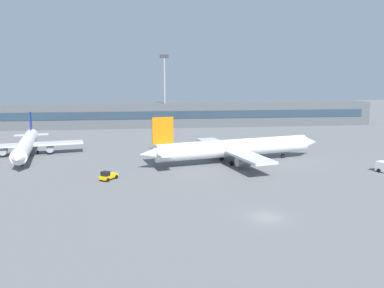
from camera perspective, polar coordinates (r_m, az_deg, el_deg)
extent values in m
plane|color=slate|center=(89.74, 3.36, -1.81)|extent=(400.00, 400.00, 0.00)
cube|color=#4C5156|center=(143.44, -0.56, 4.55)|extent=(140.80, 12.00, 9.00)
cube|color=#263847|center=(137.41, -0.28, 4.48)|extent=(133.76, 0.16, 2.80)
cylinder|color=silver|center=(82.77, 6.55, -0.57)|extent=(35.69, 12.06, 3.78)
cone|color=silver|center=(93.21, 17.36, 0.24)|extent=(4.88, 4.46, 3.59)
cone|color=silver|center=(76.09, -6.61, -1.53)|extent=(4.29, 3.46, 2.65)
cube|color=orange|center=(76.05, -4.48, 2.04)|extent=(4.34, 1.37, 5.47)
cube|color=silver|center=(76.72, -4.65, -1.24)|extent=(5.04, 10.32, 0.24)
cube|color=silver|center=(82.39, 5.93, -0.82)|extent=(11.63, 30.12, 0.50)
cylinder|color=gray|center=(77.49, 7.86, -2.63)|extent=(3.56, 2.68, 1.99)
cylinder|color=gray|center=(87.94, 4.19, -1.02)|extent=(3.56, 2.68, 1.99)
cylinder|color=black|center=(89.61, 13.68, -1.78)|extent=(1.06, 0.62, 0.99)
cylinder|color=black|center=(80.21, 6.08, -2.94)|extent=(1.06, 0.62, 0.99)
cylinder|color=black|center=(84.75, 4.52, -2.20)|extent=(1.06, 0.62, 0.99)
cylinder|color=white|center=(97.27, -23.92, -0.03)|extent=(9.36, 31.15, 3.28)
cone|color=white|center=(80.62, -25.04, -2.08)|extent=(3.77, 4.16, 3.12)
cone|color=white|center=(113.87, -23.14, 1.40)|extent=(2.90, 3.67, 2.30)
cube|color=navy|center=(110.79, -23.39, 3.26)|extent=(1.06, 3.79, 4.75)
cube|color=silver|center=(111.52, -23.24, 1.32)|extent=(8.95, 4.08, 0.21)
cube|color=silver|center=(98.16, -23.86, -0.10)|extent=(26.23, 9.18, 0.43)
cylinder|color=gray|center=(99.03, -26.79, -0.96)|extent=(2.24, 3.05, 1.73)
cylinder|color=gray|center=(97.97, -20.80, -0.63)|extent=(2.24, 3.05, 1.73)
cylinder|color=black|center=(87.08, -24.47, -2.81)|extent=(0.51, 0.92, 0.86)
cylinder|color=black|center=(99.63, -25.01, -1.31)|extent=(0.51, 0.92, 0.86)
cylinder|color=black|center=(99.18, -22.44, -1.17)|extent=(0.51, 0.92, 0.86)
cube|color=#F2B20C|center=(70.66, -12.55, -4.82)|extent=(3.30, 3.81, 0.60)
cube|color=black|center=(69.85, -13.05, -4.46)|extent=(1.78, 1.70, 0.90)
cylinder|color=black|center=(70.38, -13.66, -5.18)|extent=(0.61, 0.72, 0.70)
cylinder|color=black|center=(69.37, -12.70, -5.36)|extent=(0.61, 0.72, 0.70)
cylinder|color=black|center=(72.11, -12.39, -4.75)|extent=(0.61, 0.72, 0.70)
cylinder|color=black|center=(71.13, -11.43, -4.92)|extent=(0.61, 0.72, 0.70)
cube|color=#1E2633|center=(83.65, 26.85, -2.66)|extent=(1.80, 0.92, 0.70)
cylinder|color=black|center=(82.91, 26.57, -3.63)|extent=(0.57, 0.81, 0.76)
cylinder|color=gray|center=(137.42, -4.20, 7.67)|extent=(0.70, 0.70, 25.24)
cube|color=#333338|center=(137.47, -4.27, 13.18)|extent=(3.20, 0.80, 1.20)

